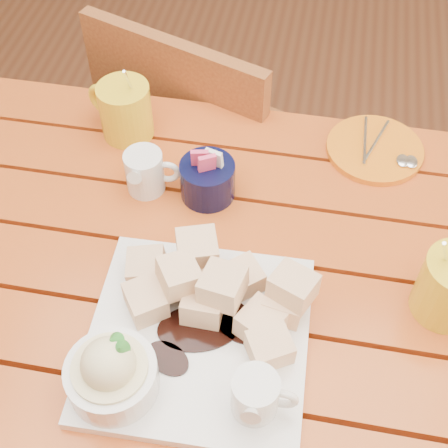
% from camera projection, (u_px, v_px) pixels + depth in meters
% --- Properties ---
extents(table, '(1.20, 0.79, 0.75)m').
position_uv_depth(table, '(192.00, 319.00, 0.99)').
color(table, '#AE3D16').
rests_on(table, ground).
extents(dessert_plate, '(0.30, 0.30, 0.12)m').
position_uv_depth(dessert_plate, '(185.00, 335.00, 0.81)').
color(dessert_plate, white).
rests_on(dessert_plate, table).
extents(coffee_mug_left, '(0.12, 0.09, 0.15)m').
position_uv_depth(coffee_mug_left, '(124.00, 109.00, 1.07)').
color(coffee_mug_left, yellow).
rests_on(coffee_mug_left, table).
extents(cream_pitcher, '(0.09, 0.08, 0.08)m').
position_uv_depth(cream_pitcher, '(146.00, 172.00, 0.99)').
color(cream_pitcher, white).
rests_on(cream_pitcher, table).
extents(sugar_caddy, '(0.09, 0.09, 0.10)m').
position_uv_depth(sugar_caddy, '(208.00, 179.00, 0.99)').
color(sugar_caddy, black).
rests_on(sugar_caddy, table).
extents(orange_saucer, '(0.17, 0.17, 0.02)m').
position_uv_depth(orange_saucer, '(376.00, 149.00, 1.07)').
color(orange_saucer, orange).
rests_on(orange_saucer, table).
extents(chair_far, '(0.51, 0.51, 0.85)m').
position_uv_depth(chair_far, '(206.00, 154.00, 1.47)').
color(chair_far, brown).
rests_on(chair_far, ground).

